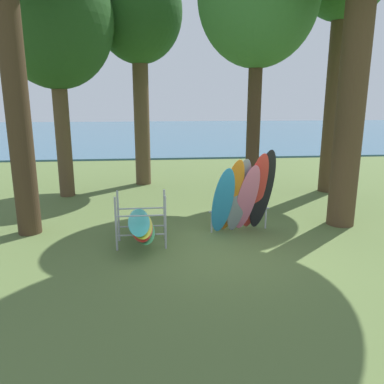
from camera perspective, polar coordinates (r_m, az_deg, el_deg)
ground_plane at (r=8.82m, az=5.22°, el=-8.59°), size 80.00×80.00×0.00m
lake_water at (r=39.55m, az=-3.53°, el=8.94°), size 80.00×36.00×0.10m
tree_mid_behind at (r=15.50m, az=-7.97°, el=24.49°), size 3.22×3.22×8.30m
tree_far_right_back at (r=14.09m, az=-19.88°, el=22.81°), size 3.79×3.79×7.99m
leaning_board_pile at (r=9.52m, az=7.69°, el=-0.63°), size 1.67×1.25×2.20m
board_storage_rack at (r=9.00m, az=-7.56°, el=-4.82°), size 1.15×2.13×1.25m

